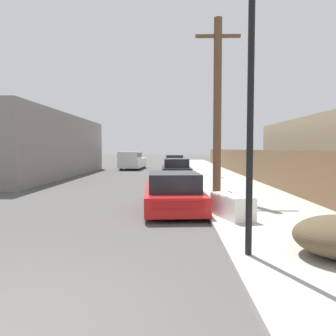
% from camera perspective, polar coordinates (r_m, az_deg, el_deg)
% --- Properties ---
extents(sidewalk_curb, '(4.20, 63.00, 0.12)m').
position_cam_1_polar(sidewalk_curb, '(27.13, 7.66, -0.91)').
color(sidewalk_curb, '#ADA89E').
rests_on(sidewalk_curb, ground).
extents(discarded_fridge, '(1.09, 1.69, 0.67)m').
position_cam_1_polar(discarded_fridge, '(9.53, 11.10, -6.52)').
color(discarded_fridge, white).
rests_on(discarded_fridge, sidewalk_curb).
extents(parked_sports_car_red, '(2.17, 4.55, 1.29)m').
position_cam_1_polar(parked_sports_car_red, '(11.07, 0.89, -4.37)').
color(parked_sports_car_red, red).
rests_on(parked_sports_car_red, ground).
extents(car_parked_mid, '(2.04, 4.79, 1.40)m').
position_cam_1_polar(car_parked_mid, '(22.33, 1.39, -0.25)').
color(car_parked_mid, black).
rests_on(car_parked_mid, ground).
extents(car_parked_far, '(2.20, 4.39, 1.45)m').
position_cam_1_polar(car_parked_far, '(33.08, 1.02, 0.95)').
color(car_parked_far, silver).
rests_on(car_parked_far, ground).
extents(pickup_truck, '(2.38, 5.62, 1.78)m').
position_cam_1_polar(pickup_truck, '(33.19, -6.26, 1.32)').
color(pickup_truck, silver).
rests_on(pickup_truck, ground).
extents(utility_pole, '(1.80, 0.33, 7.16)m').
position_cam_1_polar(utility_pole, '(13.60, 8.59, 10.61)').
color(utility_pole, brown).
rests_on(utility_pole, sidewalk_curb).
extents(street_lamp, '(0.26, 0.26, 5.24)m').
position_cam_1_polar(street_lamp, '(6.22, 14.20, 13.05)').
color(street_lamp, black).
rests_on(street_lamp, sidewalk_curb).
extents(wooden_fence, '(0.08, 42.83, 1.88)m').
position_cam_1_polar(wooden_fence, '(24.53, 12.99, 0.92)').
color(wooden_fence, brown).
rests_on(wooden_fence, sidewalk_curb).
extents(building_left_block, '(7.00, 18.39, 4.58)m').
position_cam_1_polar(building_left_block, '(26.94, -23.09, 3.56)').
color(building_left_block, gray).
rests_on(building_left_block, ground).
extents(pedestrian, '(0.34, 0.34, 1.66)m').
position_cam_1_polar(pedestrian, '(22.96, 8.48, 0.57)').
color(pedestrian, '#282D42').
rests_on(pedestrian, sidewalk_curb).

